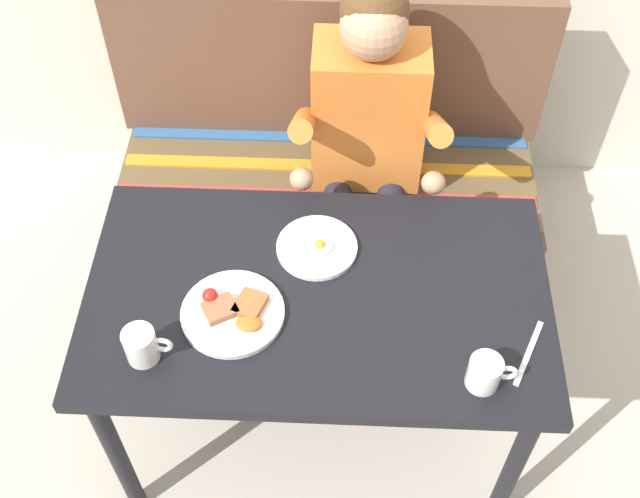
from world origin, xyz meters
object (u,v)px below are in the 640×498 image
(coffee_mug, at_px, (485,372))
(coffee_mug_second, at_px, (142,345))
(person, at_px, (368,133))
(table, at_px, (318,310))
(plate_eggs, at_px, (317,247))
(couch, at_px, (327,184))
(plate_breakfast, at_px, (233,312))
(knife, at_px, (529,353))

(coffee_mug, height_order, coffee_mug_second, coffee_mug_second)
(person, bearing_deg, coffee_mug, -71.75)
(table, bearing_deg, plate_eggs, 93.20)
(person, xyz_separation_m, coffee_mug_second, (-0.53, -0.80, 0.04))
(couch, bearing_deg, coffee_mug, -68.34)
(couch, xyz_separation_m, plate_breakfast, (-0.21, -0.84, 0.41))
(table, xyz_separation_m, coffee_mug, (0.40, -0.25, 0.13))
(table, distance_m, plate_breakfast, 0.24)
(coffee_mug, bearing_deg, table, 148.52)
(plate_eggs, bearing_deg, person, 73.40)
(couch, bearing_deg, knife, -60.70)
(person, bearing_deg, coffee_mug_second, -123.81)
(couch, bearing_deg, table, -90.00)
(plate_eggs, relative_size, coffee_mug, 1.85)
(knife, bearing_deg, plate_eggs, 174.74)
(table, distance_m, coffee_mug, 0.49)
(couch, xyz_separation_m, plate_eggs, (-0.01, -0.62, 0.41))
(person, relative_size, plate_eggs, 5.57)
(table, xyz_separation_m, plate_eggs, (-0.01, 0.14, 0.09))
(plate_eggs, distance_m, coffee_mug, 0.56)
(person, relative_size, coffee_mug_second, 10.27)
(table, height_order, couch, couch)
(coffee_mug, xyz_separation_m, knife, (0.12, 0.08, -0.04))
(person, height_order, plate_eggs, person)
(couch, bearing_deg, plate_eggs, -90.73)
(table, bearing_deg, plate_breakfast, -159.06)
(plate_eggs, distance_m, coffee_mug_second, 0.53)
(plate_breakfast, bearing_deg, knife, -6.40)
(plate_eggs, height_order, coffee_mug_second, coffee_mug_second)
(table, relative_size, plate_breakfast, 4.59)
(person, distance_m, plate_eggs, 0.47)
(plate_breakfast, distance_m, plate_eggs, 0.30)
(plate_breakfast, relative_size, coffee_mug_second, 2.21)
(couch, distance_m, coffee_mug, 1.17)
(table, relative_size, couch, 0.83)
(plate_eggs, xyz_separation_m, coffee_mug, (0.41, -0.39, 0.04))
(couch, bearing_deg, person, -54.27)
(coffee_mug, xyz_separation_m, coffee_mug_second, (-0.81, 0.04, 0.00))
(couch, relative_size, person, 1.19)
(plate_breakfast, bearing_deg, couch, 76.11)
(table, distance_m, coffee_mug_second, 0.48)
(plate_eggs, bearing_deg, plate_breakfast, -132.25)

